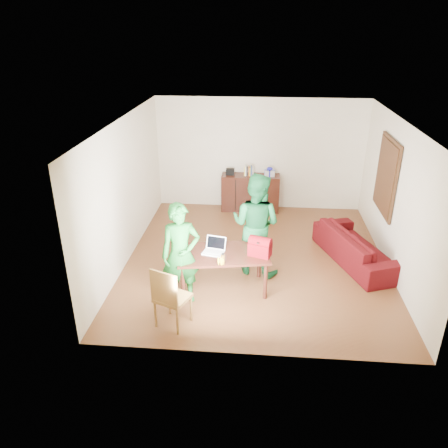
# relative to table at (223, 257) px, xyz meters

# --- Properties ---
(room) EXTENTS (5.20, 5.70, 2.90)m
(room) POSITION_rel_table_xyz_m (0.56, 1.25, 0.68)
(room) COLOR #462011
(room) RESTS_ON ground
(table) EXTENTS (1.64, 1.09, 0.71)m
(table) POSITION_rel_table_xyz_m (0.00, 0.00, 0.00)
(table) COLOR black
(table) RESTS_ON ground
(chair) EXTENTS (0.60, 0.59, 1.02)m
(chair) POSITION_rel_table_xyz_m (-0.68, -1.05, -0.33)
(chair) COLOR brown
(chair) RESTS_ON ground
(person_near) EXTENTS (0.72, 0.58, 1.73)m
(person_near) POSITION_rel_table_xyz_m (-0.65, -0.38, 0.24)
(person_near) COLOR #145B1D
(person_near) RESTS_ON ground
(person_far) EXTENTS (1.13, 1.03, 1.91)m
(person_far) POSITION_rel_table_xyz_m (0.53, 0.67, 0.33)
(person_far) COLOR #145C2D
(person_far) RESTS_ON ground
(laptop) EXTENTS (0.39, 0.31, 0.24)m
(laptop) POSITION_rel_table_xyz_m (-0.16, -0.03, 0.13)
(laptop) COLOR white
(laptop) RESTS_ON table
(bananas) EXTENTS (0.14, 0.09, 0.05)m
(bananas) POSITION_rel_table_xyz_m (0.00, -0.40, 0.11)
(bananas) COLOR gold
(bananas) RESTS_ON table
(bottle) EXTENTS (0.08, 0.08, 0.19)m
(bottle) POSITION_rel_table_xyz_m (0.03, -0.38, 0.18)
(bottle) COLOR brown
(bottle) RESTS_ON table
(red_bag) EXTENTS (0.41, 0.32, 0.27)m
(red_bag) POSITION_rel_table_xyz_m (0.62, -0.04, 0.22)
(red_bag) COLOR maroon
(red_bag) RESTS_ON table
(sofa) EXTENTS (1.53, 2.29, 0.62)m
(sofa) POSITION_rel_table_xyz_m (2.50, 1.22, -0.32)
(sofa) COLOR #3A0708
(sofa) RESTS_ON ground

